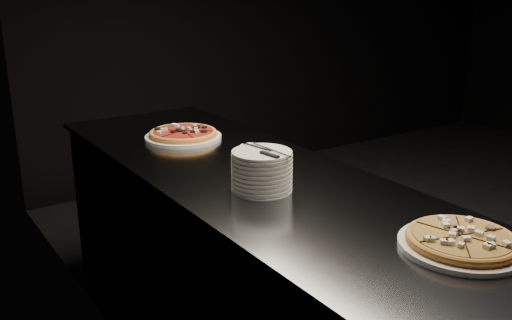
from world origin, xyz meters
TOP-DOWN VIEW (x-y plane):
  - wall_left at (-2.50, 0.00)m, footprint 0.02×5.00m
  - wall_back at (0.00, 2.50)m, footprint 5.00×0.02m
  - counter at (-2.13, 0.00)m, footprint 0.74×2.44m
  - pizza_mushroom at (-2.01, -0.80)m, footprint 0.37×0.37m
  - pizza_tomato at (-2.13, 0.62)m, footprint 0.40×0.40m
  - plate_stack at (-2.20, -0.12)m, footprint 0.21×0.21m
  - cutlery at (-2.20, -0.14)m, footprint 0.07×0.22m
  - ramekin at (-2.07, 0.15)m, footprint 0.08×0.08m

SIDE VIEW (x-z plane):
  - counter at x=-2.13m, z-range 0.00..0.92m
  - pizza_mushroom at x=-2.01m, z-range 0.92..0.96m
  - pizza_tomato at x=-2.13m, z-range 0.92..0.96m
  - ramekin at x=-2.07m, z-range 0.92..1.00m
  - plate_stack at x=-2.20m, z-range 0.92..1.06m
  - cutlery at x=-2.20m, z-range 1.06..1.07m
  - wall_left at x=-2.50m, z-range 0.00..2.80m
  - wall_back at x=0.00m, z-range 0.00..2.80m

